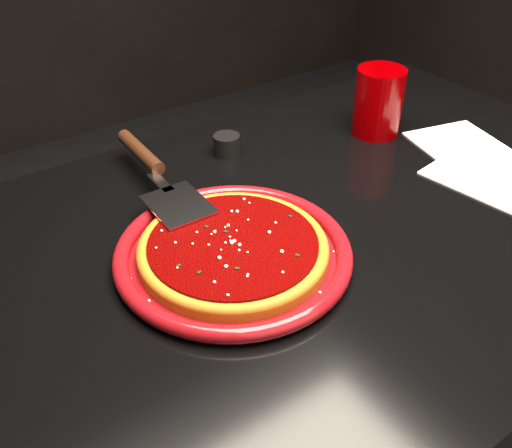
{
  "coord_description": "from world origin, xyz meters",
  "views": [
    {
      "loc": [
        -0.51,
        -0.54,
        1.27
      ],
      "look_at": [
        -0.12,
        0.03,
        0.77
      ],
      "focal_mm": 40.0,
      "sensor_mm": 36.0,
      "label": 1
    }
  ],
  "objects_px": {
    "pizza_server": "(159,173)",
    "ramekin": "(227,145)",
    "table": "(315,372)",
    "cup": "(378,102)",
    "plate": "(233,253)"
  },
  "relations": [
    {
      "from": "pizza_server",
      "to": "ramekin",
      "type": "height_order",
      "value": "pizza_server"
    },
    {
      "from": "table",
      "to": "cup",
      "type": "height_order",
      "value": "cup"
    },
    {
      "from": "table",
      "to": "cup",
      "type": "xyz_separation_m",
      "value": [
        0.26,
        0.17,
        0.44
      ]
    },
    {
      "from": "plate",
      "to": "cup",
      "type": "xyz_separation_m",
      "value": [
        0.45,
        0.17,
        0.05
      ]
    },
    {
      "from": "pizza_server",
      "to": "ramekin",
      "type": "xyz_separation_m",
      "value": [
        0.17,
        0.06,
        -0.02
      ]
    },
    {
      "from": "pizza_server",
      "to": "ramekin",
      "type": "bearing_deg",
      "value": 20.25
    },
    {
      "from": "table",
      "to": "plate",
      "type": "distance_m",
      "value": 0.43
    },
    {
      "from": "pizza_server",
      "to": "cup",
      "type": "distance_m",
      "value": 0.46
    },
    {
      "from": "plate",
      "to": "pizza_server",
      "type": "height_order",
      "value": "pizza_server"
    },
    {
      "from": "cup",
      "to": "plate",
      "type": "bearing_deg",
      "value": -158.84
    },
    {
      "from": "pizza_server",
      "to": "ramekin",
      "type": "relative_size",
      "value": 7.21
    },
    {
      "from": "plate",
      "to": "cup",
      "type": "relative_size",
      "value": 2.59
    },
    {
      "from": "table",
      "to": "ramekin",
      "type": "bearing_deg",
      "value": 95.06
    },
    {
      "from": "plate",
      "to": "ramekin",
      "type": "distance_m",
      "value": 0.31
    },
    {
      "from": "plate",
      "to": "ramekin",
      "type": "relative_size",
      "value": 6.88
    }
  ]
}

